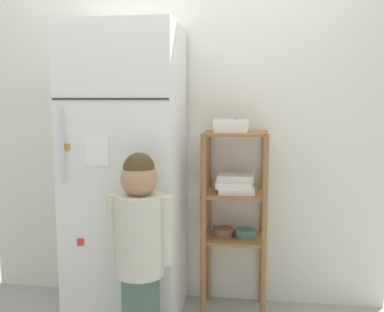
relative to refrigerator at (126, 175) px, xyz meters
name	(u,v)px	position (x,y,z in m)	size (l,w,h in m)	color
kitchen_wall_back	(180,131)	(0.29, 0.32, 0.25)	(2.73, 0.03, 2.31)	silver
refrigerator	(126,175)	(0.00, 0.00, 0.00)	(0.67, 0.61, 1.81)	white
child_standing	(140,234)	(0.20, -0.43, -0.24)	(0.36, 0.26, 1.10)	#536C5E
pantry_shelf_unit	(235,204)	(0.67, 0.12, -0.19)	(0.40, 0.32, 1.17)	olive
fruit_bin	(232,126)	(0.64, 0.14, 0.30)	(0.21, 0.14, 0.09)	white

